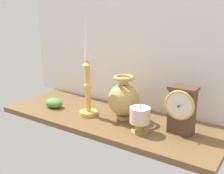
# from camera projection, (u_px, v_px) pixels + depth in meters

# --- Properties ---
(ground_plane) EXTENTS (1.00, 0.36, 0.02)m
(ground_plane) POSITION_uv_depth(u_px,v_px,m) (110.00, 119.00, 1.24)
(ground_plane) COLOR brown
(back_wall) EXTENTS (1.20, 0.02, 0.65)m
(back_wall) POSITION_uv_depth(u_px,v_px,m) (132.00, 39.00, 1.30)
(back_wall) COLOR white
(back_wall) RESTS_ON ground_plane
(mantel_clock) EXTENTS (0.12, 0.09, 0.19)m
(mantel_clock) POSITION_uv_depth(u_px,v_px,m) (182.00, 109.00, 1.06)
(mantel_clock) COLOR #523225
(mantel_clock) RESTS_ON ground_plane
(candlestick_tall_left) EXTENTS (0.08, 0.08, 0.45)m
(candlestick_tall_left) POSITION_uv_depth(u_px,v_px,m) (88.00, 81.00, 1.22)
(candlestick_tall_left) COLOR gold
(candlestick_tall_left) RESTS_ON ground_plane
(brass_vase_bulbous) EXTENTS (0.14, 0.14, 0.19)m
(brass_vase_bulbous) POSITION_uv_depth(u_px,v_px,m) (124.00, 99.00, 1.20)
(brass_vase_bulbous) COLOR tan
(brass_vase_bulbous) RESTS_ON ground_plane
(pillar_candle_front) EXTENTS (0.08, 0.08, 0.11)m
(pillar_candle_front) POSITION_uv_depth(u_px,v_px,m) (140.00, 117.00, 1.08)
(pillar_candle_front) COLOR #AE9444
(pillar_candle_front) RESTS_ON ground_plane
(ivy_sprig) EXTENTS (0.09, 0.07, 0.04)m
(ivy_sprig) POSITION_uv_depth(u_px,v_px,m) (54.00, 103.00, 1.35)
(ivy_sprig) COLOR #508C45
(ivy_sprig) RESTS_ON ground_plane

